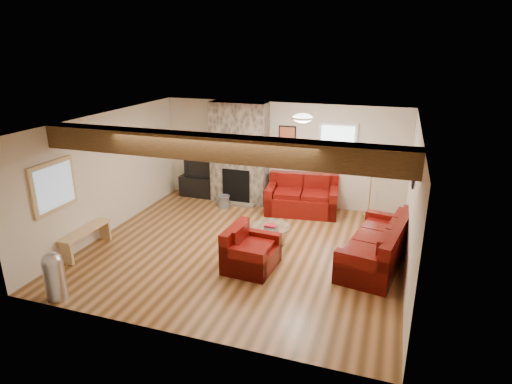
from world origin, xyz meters
TOP-DOWN VIEW (x-y plane):
  - room at (0.00, 0.00)m, footprint 8.00×8.00m
  - oak_beam at (0.00, -1.25)m, footprint 6.00×0.36m
  - chimney_breast at (-1.00, 2.49)m, footprint 1.40×0.67m
  - back_window at (1.35, 2.71)m, footprint 0.90×0.08m
  - hatch_window at (-2.96, -1.50)m, footprint 0.08×1.00m
  - ceiling_dome at (0.90, 0.90)m, footprint 0.40×0.40m
  - artwork_back at (0.15, 2.71)m, footprint 0.42×0.06m
  - artwork_right at (2.96, 0.30)m, footprint 0.06×0.55m
  - sofa_three at (2.48, 0.23)m, footprint 1.26×2.27m
  - loveseat at (0.66, 2.23)m, footprint 1.75×1.14m
  - armchair_red at (0.40, -0.66)m, footprint 0.89×0.99m
  - coffee_table at (0.45, 0.35)m, footprint 0.81×0.81m
  - tv_cabinet at (-2.10, 2.53)m, footprint 1.07×0.43m
  - television at (-2.10, 2.53)m, footprint 0.82×0.11m
  - floor_lamp at (2.19, 2.55)m, footprint 0.36×0.36m
  - pine_bench at (-2.83, -1.05)m, footprint 0.28×1.19m
  - pedal_bin at (-2.19, -2.55)m, footprint 0.40×0.40m
  - coal_bucket at (-1.23, 1.98)m, footprint 0.32×0.32m

SIDE VIEW (x-z plane):
  - coal_bucket at x=-1.23m, z-range 0.00..0.30m
  - coffee_table at x=0.45m, z-range -0.01..0.41m
  - pine_bench at x=-2.83m, z-range 0.00..0.45m
  - tv_cabinet at x=-2.10m, z-range 0.00..0.54m
  - armchair_red at x=0.40m, z-range 0.00..0.76m
  - pedal_bin at x=-2.19m, z-range 0.00..0.80m
  - sofa_three at x=2.48m, z-range 0.00..0.83m
  - loveseat at x=0.66m, z-range 0.00..0.88m
  - television at x=-2.10m, z-range 0.54..1.01m
  - floor_lamp at x=2.19m, z-range 0.50..1.93m
  - chimney_breast at x=-1.00m, z-range -0.03..2.47m
  - room at x=0.00m, z-range -2.75..5.25m
  - hatch_window at x=-2.96m, z-range 1.00..1.90m
  - back_window at x=1.35m, z-range 1.00..2.10m
  - artwork_back at x=0.15m, z-range 1.44..1.96m
  - artwork_right at x=2.96m, z-range 1.54..1.96m
  - oak_beam at x=0.00m, z-range 2.12..2.50m
  - ceiling_dome at x=0.90m, z-range 2.35..2.53m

